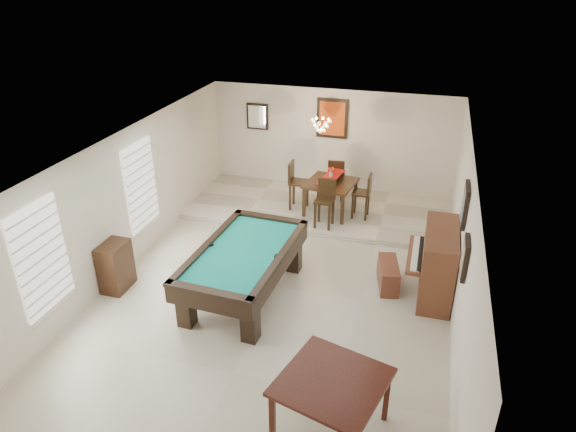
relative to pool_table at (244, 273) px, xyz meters
The scene contains 24 objects.
ground_plane 0.79m from the pool_table, 37.99° to the left, with size 6.00×9.00×0.02m, color beige.
wall_back 4.99m from the pool_table, 84.10° to the left, with size 6.00×0.04×2.60m, color silver.
wall_left 2.67m from the pool_table, behind, with size 0.04×9.00×2.60m, color silver.
wall_right 3.63m from the pool_table, ahead, with size 0.04×9.00×2.60m, color silver.
ceiling 2.25m from the pool_table, 37.99° to the left, with size 6.00×9.00×0.04m, color white.
dining_step 3.70m from the pool_table, 82.09° to the left, with size 6.00×2.50×0.12m, color beige.
window_left_front 3.20m from the pool_table, 143.78° to the right, with size 0.06×1.00×1.70m, color white.
window_left_rear 2.82m from the pool_table, 158.00° to the left, with size 0.06×1.00×1.70m, color white.
pool_table is the anchor object (origin of this frame).
square_table 3.19m from the pool_table, 50.13° to the right, with size 1.20×1.20×0.83m, color black, non-canonical shape.
upright_piano 3.22m from the pool_table, 17.55° to the left, with size 0.84×1.50×1.25m, color brown, non-canonical shape.
piano_bench 2.59m from the pool_table, 22.28° to the left, with size 0.32×0.83×0.46m, color #5D2D1E.
apothecary_chest 2.31m from the pool_table, 169.57° to the right, with size 0.40×0.60×0.90m, color black.
dining_table 3.53m from the pool_table, 76.80° to the left, with size 1.04×1.04×0.86m, color black, non-canonical shape.
flower_vase 3.58m from the pool_table, 76.80° to the left, with size 0.14×0.14×0.24m, color #B2300F, non-canonical shape.
dining_chair_south 2.84m from the pool_table, 73.15° to the left, with size 0.39×0.39×1.05m, color black, non-canonical shape.
dining_chair_north 4.26m from the pool_table, 79.25° to the left, with size 0.38×0.38×1.04m, color black, non-canonical shape.
dining_chair_west 3.45m from the pool_table, 88.87° to the left, with size 0.41×0.41×1.12m, color black, non-canonical shape.
dining_chair_east 3.71m from the pool_table, 65.99° to the left, with size 0.38×0.38×1.01m, color black, non-canonical shape.
chandelier 4.03m from the pool_table, 81.99° to the left, with size 0.44×0.44×0.60m, color #FFE5B2, non-canonical shape.
back_painting 5.09m from the pool_table, 84.05° to the left, with size 0.75×0.06×0.95m, color #D84C14.
back_mirror 5.23m from the pool_table, 106.02° to the left, with size 0.55×0.06×0.65m, color white.
right_picture_upper 3.82m from the pool_table, 11.34° to the left, with size 0.06×0.55×0.65m, color slate.
right_picture_lower 3.74m from the pool_table, ahead, with size 0.06×0.45×0.55m, color gray.
Camera 1 is at (2.29, -7.39, 5.34)m, focal length 32.00 mm.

